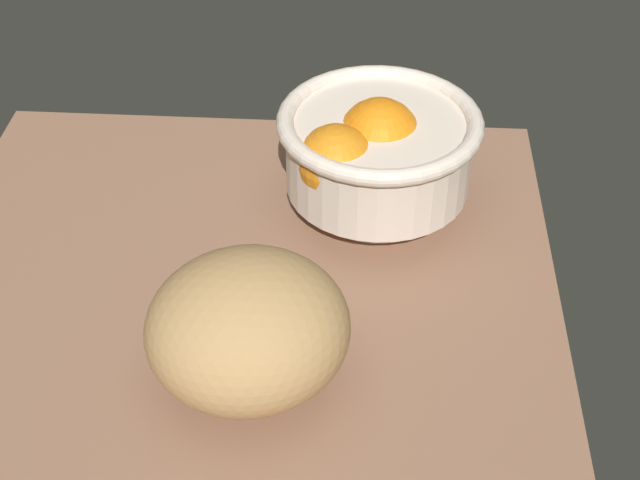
{
  "coord_description": "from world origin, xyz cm",
  "views": [
    {
      "loc": [
        43.65,
        11.13,
        54.48
      ],
      "look_at": [
        -14.63,
        7.35,
        5.0
      ],
      "focal_mm": 51.4,
      "sensor_mm": 36.0,
      "label": 1
    }
  ],
  "objects": [
    {
      "name": "ground_plane",
      "position": [
        0.0,
        0.0,
        -1.5
      ],
      "size": [
        80.81,
        56.02,
        3.0
      ],
      "primitive_type": "cube",
      "color": "#8B6149"
    },
    {
      "name": "bread_loaf",
      "position": [
        -3.54,
        2.7,
        5.47
      ],
      "size": [
        18.35,
        18.91,
        10.94
      ],
      "primitive_type": "ellipsoid",
      "rotation": [
        0.0,
        0.0,
        1.86
      ],
      "color": "tan",
      "rests_on": "ground"
    },
    {
      "name": "fruit_bowl",
      "position": [
        -25.51,
        11.74,
        6.92
      ],
      "size": [
        18.64,
        18.64,
        11.7
      ],
      "color": "beige",
      "rests_on": "ground"
    }
  ]
}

